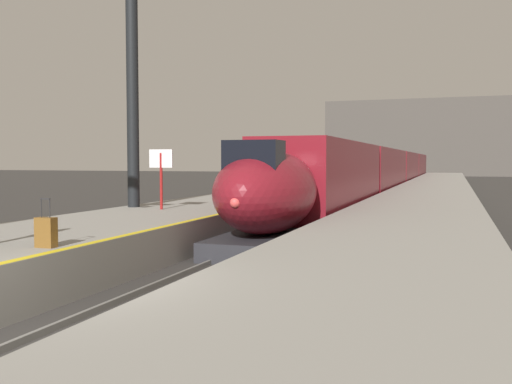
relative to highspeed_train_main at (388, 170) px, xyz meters
name	(u,v)px	position (x,y,z in m)	size (l,w,h in m)	color
ground_plane	(58,352)	(0.00, -43.50, -1.98)	(260.00, 260.00, 0.00)	#33302D
platform_left	(280,200)	(-4.05, -18.75, -1.45)	(4.80, 110.00, 1.05)	gray
platform_right	(427,203)	(4.05, -18.75, -1.45)	(4.80, 110.00, 1.05)	gray
platform_left_safety_stripe	(319,191)	(-1.77, -18.75, -0.92)	(0.20, 107.80, 0.01)	yellow
rail_main_left	(346,206)	(-0.75, -16.00, -1.92)	(0.08, 110.00, 0.12)	slate
rail_main_right	(371,206)	(0.75, -16.00, -1.92)	(0.08, 110.00, 0.12)	slate
highspeed_train_main	(388,170)	(0.00, 0.00, 0.00)	(2.92, 74.37, 3.60)	maroon
station_column_mid	(132,61)	(-5.90, -31.60, 4.45)	(4.00, 0.68, 8.91)	black
rolling_suitcase	(46,232)	(-2.26, -40.94, -0.62)	(0.40, 0.22, 0.98)	brown
departure_info_board	(161,167)	(-4.41, -32.22, 0.58)	(0.90, 0.10, 2.12)	maroon
terminus_back_wall	(424,137)	(0.00, 58.50, 5.02)	(36.00, 2.00, 14.00)	#4C4742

